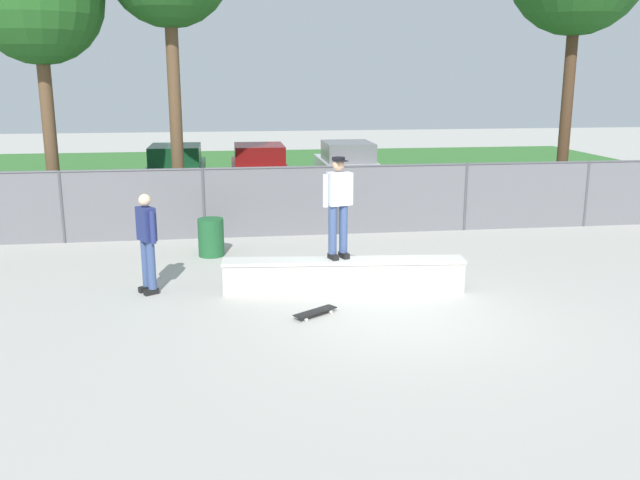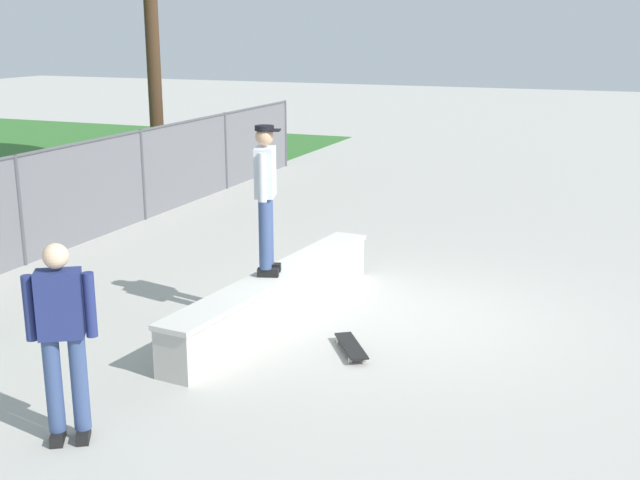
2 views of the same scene
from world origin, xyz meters
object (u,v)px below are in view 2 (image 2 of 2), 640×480
at_px(skateboard, 351,346).
at_px(bystander, 62,334).
at_px(concrete_ledge, 277,295).
at_px(skateboarder, 266,192).

relative_size(skateboard, bystander, 0.42).
bearing_deg(skateboard, bystander, 149.46).
bearing_deg(concrete_ledge, bystander, 173.32).
bearing_deg(skateboarder, bystander, 174.54).
xyz_separation_m(skateboard, bystander, (-2.81, 1.66, 0.94)).
bearing_deg(skateboarder, concrete_ledge, -41.22).
relative_size(concrete_ledge, skateboarder, 2.40).
bearing_deg(skateboarder, skateboard, -114.13).
height_order(skateboarder, bystander, skateboarder).
height_order(concrete_ledge, skateboarder, skateboarder).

